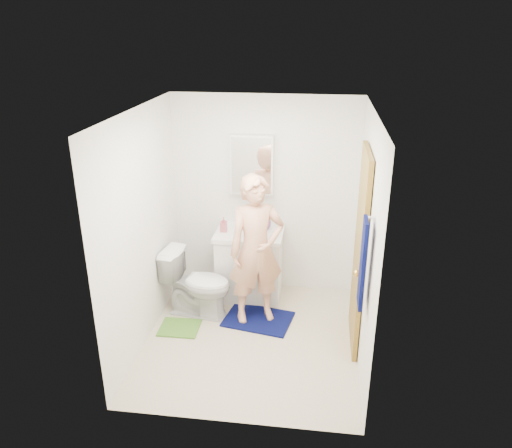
{
  "coord_description": "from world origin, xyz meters",
  "views": [
    {
      "loc": [
        0.63,
        -4.41,
        3.14
      ],
      "look_at": [
        0.02,
        0.25,
        1.22
      ],
      "focal_mm": 35.0,
      "sensor_mm": 36.0,
      "label": 1
    }
  ],
  "objects_px": {
    "toilet": "(198,283)",
    "toothbrush_cup": "(265,225)",
    "vanity_cabinet": "(250,266)",
    "medicine_cabinet": "(252,165)",
    "towel": "(363,264)",
    "soap_dispenser": "(224,224)",
    "man": "(256,250)"
  },
  "relations": [
    {
      "from": "man",
      "to": "vanity_cabinet",
      "type": "bearing_deg",
      "value": 84.1
    },
    {
      "from": "towel",
      "to": "toothbrush_cup",
      "type": "height_order",
      "value": "towel"
    },
    {
      "from": "towel",
      "to": "soap_dispenser",
      "type": "relative_size",
      "value": 4.52
    },
    {
      "from": "vanity_cabinet",
      "to": "medicine_cabinet",
      "type": "height_order",
      "value": "medicine_cabinet"
    },
    {
      "from": "towel",
      "to": "toilet",
      "type": "relative_size",
      "value": 1.03
    },
    {
      "from": "medicine_cabinet",
      "to": "toilet",
      "type": "height_order",
      "value": "medicine_cabinet"
    },
    {
      "from": "toothbrush_cup",
      "to": "soap_dispenser",
      "type": "bearing_deg",
      "value": -164.21
    },
    {
      "from": "vanity_cabinet",
      "to": "toothbrush_cup",
      "type": "xyz_separation_m",
      "value": [
        0.18,
        0.1,
        0.5
      ]
    },
    {
      "from": "towel",
      "to": "man",
      "type": "xyz_separation_m",
      "value": [
        -1.03,
        0.96,
        -0.39
      ]
    },
    {
      "from": "towel",
      "to": "soap_dispenser",
      "type": "bearing_deg",
      "value": 135.49
    },
    {
      "from": "medicine_cabinet",
      "to": "soap_dispenser",
      "type": "distance_m",
      "value": 0.77
    },
    {
      "from": "vanity_cabinet",
      "to": "toilet",
      "type": "bearing_deg",
      "value": -137.54
    },
    {
      "from": "soap_dispenser",
      "to": "toilet",
      "type": "bearing_deg",
      "value": -116.66
    },
    {
      "from": "towel",
      "to": "toilet",
      "type": "height_order",
      "value": "towel"
    },
    {
      "from": "vanity_cabinet",
      "to": "toothbrush_cup",
      "type": "relative_size",
      "value": 5.88
    },
    {
      "from": "toilet",
      "to": "toothbrush_cup",
      "type": "xyz_separation_m",
      "value": [
        0.7,
        0.59,
        0.51
      ]
    },
    {
      "from": "medicine_cabinet",
      "to": "towel",
      "type": "bearing_deg",
      "value": -55.39
    },
    {
      "from": "toothbrush_cup",
      "to": "towel",
      "type": "bearing_deg",
      "value": -57.71
    },
    {
      "from": "toothbrush_cup",
      "to": "man",
      "type": "xyz_separation_m",
      "value": [
        -0.03,
        -0.62,
        -0.04
      ]
    },
    {
      "from": "vanity_cabinet",
      "to": "man",
      "type": "height_order",
      "value": "man"
    },
    {
      "from": "vanity_cabinet",
      "to": "soap_dispenser",
      "type": "xyz_separation_m",
      "value": [
        -0.3,
        -0.03,
        0.54
      ]
    },
    {
      "from": "soap_dispenser",
      "to": "toothbrush_cup",
      "type": "distance_m",
      "value": 0.5
    },
    {
      "from": "soap_dispenser",
      "to": "toothbrush_cup",
      "type": "height_order",
      "value": "soap_dispenser"
    },
    {
      "from": "soap_dispenser",
      "to": "man",
      "type": "bearing_deg",
      "value": -47.43
    },
    {
      "from": "towel",
      "to": "soap_dispenser",
      "type": "distance_m",
      "value": 2.1
    },
    {
      "from": "towel",
      "to": "vanity_cabinet",
      "type": "bearing_deg",
      "value": 128.47
    },
    {
      "from": "towel",
      "to": "toothbrush_cup",
      "type": "relative_size",
      "value": 5.88
    },
    {
      "from": "towel",
      "to": "toothbrush_cup",
      "type": "xyz_separation_m",
      "value": [
        -1.0,
        1.59,
        -0.35
      ]
    },
    {
      "from": "vanity_cabinet",
      "to": "toothbrush_cup",
      "type": "height_order",
      "value": "toothbrush_cup"
    },
    {
      "from": "medicine_cabinet",
      "to": "toothbrush_cup",
      "type": "bearing_deg",
      "value": -34.47
    },
    {
      "from": "medicine_cabinet",
      "to": "soap_dispenser",
      "type": "xyz_separation_m",
      "value": [
        -0.3,
        -0.26,
        -0.66
      ]
    },
    {
      "from": "towel",
      "to": "soap_dispenser",
      "type": "height_order",
      "value": "towel"
    }
  ]
}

